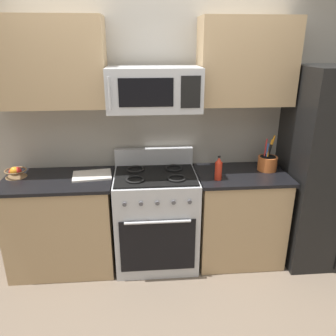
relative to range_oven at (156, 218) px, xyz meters
The scene contains 14 objects.
ground_plane 0.81m from the range_oven, 90.00° to the right, with size 16.00×16.00×0.00m, color #6B5B4C.
wall_back 0.91m from the range_oven, 90.00° to the left, with size 8.00×0.10×2.60m, color #9E998E.
counter_left 0.88m from the range_oven, behind, with size 0.98×0.61×0.91m.
range_oven is the anchor object (origin of this frame).
counter_right 0.81m from the range_oven, ahead, with size 0.84×0.61×0.91m.
refrigerator 1.72m from the range_oven, ahead, with size 0.82×0.72×1.87m.
microwave 1.21m from the range_oven, 90.01° to the left, with size 0.78×0.44×0.36m.
upper_cabinets_left 1.68m from the range_oven, behind, with size 0.97×0.34×0.74m.
upper_cabinets_right 1.64m from the range_oven, 10.52° to the left, with size 0.83×0.34×0.74m.
utensil_crock 1.19m from the range_oven, ahead, with size 0.18×0.18×0.34m.
fruit_basket 1.35m from the range_oven, behind, with size 0.19×0.19×0.10m.
apple_loose 1.38m from the range_oven, behind, with size 0.08×0.08×0.08m, color red.
cutting_board 0.73m from the range_oven, behind, with size 0.34×0.25×0.02m, color silver.
bottle_hot_sauce 0.78m from the range_oven, 13.36° to the right, with size 0.06×0.06×0.22m.
Camera 1 is at (-0.12, -2.16, 2.05)m, focal length 35.52 mm.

